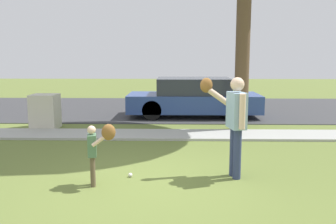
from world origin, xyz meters
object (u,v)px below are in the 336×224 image
object	(u,v)px
person_adult	(234,117)
utility_cabinet	(45,111)
baseball	(130,175)
parked_wagon_blue	(193,98)
person_child	(97,146)

from	to	relation	value
person_adult	utility_cabinet	bearing A→B (deg)	-52.44
baseball	person_adult	bearing A→B (deg)	1.64
person_adult	utility_cabinet	world-z (taller)	person_adult
utility_cabinet	parked_wagon_blue	distance (m)	4.92
person_adult	utility_cabinet	size ratio (longest dim) A/B	1.75
person_adult	parked_wagon_blue	size ratio (longest dim) A/B	0.39
person_adult	person_child	distance (m)	2.35
person_adult	baseball	distance (m)	2.06
person_adult	baseball	bearing A→B (deg)	-9.71
person_child	baseball	size ratio (longest dim) A/B	14.11
person_child	baseball	distance (m)	0.92
person_adult	baseball	size ratio (longest dim) A/B	23.59
person_child	utility_cabinet	distance (m)	5.34
utility_cabinet	baseball	bearing A→B (deg)	-54.57
baseball	utility_cabinet	size ratio (longest dim) A/B	0.07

